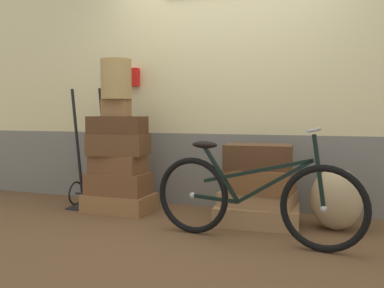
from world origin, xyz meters
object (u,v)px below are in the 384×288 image
object	(u,v)px
suitcase_4	(118,125)
suitcase_6	(257,215)
luggage_trolley	(90,179)
suitcase_7	(258,198)
suitcase_8	(260,181)
wicker_basket	(116,79)
bicycle	(252,198)
suitcase_9	(259,157)
suitcase_3	(119,144)
burlap_sack	(336,199)
suitcase_2	(118,164)
suitcase_1	(119,183)
suitcase_5	(116,108)
suitcase_0	(119,203)

from	to	relation	value
suitcase_4	suitcase_6	size ratio (longest dim) A/B	0.74
suitcase_4	luggage_trolley	size ratio (longest dim) A/B	0.43
suitcase_7	suitcase_8	distance (m)	0.17
wicker_basket	luggage_trolley	bearing A→B (deg)	165.76
suitcase_7	suitcase_8	size ratio (longest dim) A/B	1.11
suitcase_7	bicycle	distance (m)	0.56
suitcase_9	suitcase_3	bearing A→B (deg)	176.79
burlap_sack	suitcase_4	bearing A→B (deg)	-178.92
suitcase_2	suitcase_8	distance (m)	1.44
suitcase_1	luggage_trolley	distance (m)	0.41
suitcase_5	suitcase_9	distance (m)	1.50
suitcase_2	bicycle	size ratio (longest dim) A/B	0.31
suitcase_8	burlap_sack	bearing A→B (deg)	10.51
suitcase_6	burlap_sack	distance (m)	0.69
suitcase_6	suitcase_8	size ratio (longest dim) A/B	1.26
suitcase_5	wicker_basket	xyz separation A→B (m)	(0.01, -0.01, 0.28)
suitcase_4	suitcase_6	xyz separation A→B (m)	(1.41, -0.02, -0.79)
suitcase_7	suitcase_9	bearing A→B (deg)	-59.36
suitcase_6	wicker_basket	world-z (taller)	wicker_basket
suitcase_2	suitcase_3	distance (m)	0.20
suitcase_6	suitcase_9	xyz separation A→B (m)	(0.00, 0.03, 0.53)
suitcase_0	suitcase_5	world-z (taller)	suitcase_5
suitcase_7	suitcase_9	xyz separation A→B (m)	(0.00, -0.00, 0.38)
suitcase_1	suitcase_8	distance (m)	1.44
suitcase_5	suitcase_8	xyz separation A→B (m)	(1.45, -0.03, -0.65)
suitcase_0	luggage_trolley	size ratio (longest dim) A/B	0.54
suitcase_0	suitcase_4	bearing A→B (deg)	-168.33
suitcase_5	bicycle	distance (m)	1.73
suitcase_9	suitcase_8	bearing A→B (deg)	-60.50
suitcase_6	suitcase_7	xyz separation A→B (m)	(0.00, 0.03, 0.15)
suitcase_2	suitcase_5	distance (m)	0.56
wicker_basket	bicycle	bearing A→B (deg)	-19.52
suitcase_2	suitcase_9	bearing A→B (deg)	5.27
suitcase_8	suitcase_1	bearing A→B (deg)	-176.05
suitcase_1	luggage_trolley	size ratio (longest dim) A/B	0.48
suitcase_2	luggage_trolley	size ratio (longest dim) A/B	0.42
suitcase_6	burlap_sack	bearing A→B (deg)	1.48
suitcase_4	suitcase_9	bearing A→B (deg)	-5.52
suitcase_7	wicker_basket	xyz separation A→B (m)	(-1.42, -0.02, 1.10)
wicker_basket	suitcase_4	bearing A→B (deg)	67.77
suitcase_0	suitcase_1	xyz separation A→B (m)	(-0.00, -0.01, 0.20)
luggage_trolley	bicycle	world-z (taller)	luggage_trolley
suitcase_5	wicker_basket	world-z (taller)	wicker_basket
suitcase_1	suitcase_3	bearing A→B (deg)	48.89
suitcase_1	suitcase_8	bearing A→B (deg)	-0.02
suitcase_4	suitcase_7	distance (m)	1.56
suitcase_8	bicycle	size ratio (longest dim) A/B	0.35
suitcase_7	luggage_trolley	bearing A→B (deg)	-178.33
suitcase_8	wicker_basket	world-z (taller)	wicker_basket
suitcase_8	suitcase_5	bearing A→B (deg)	-176.29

